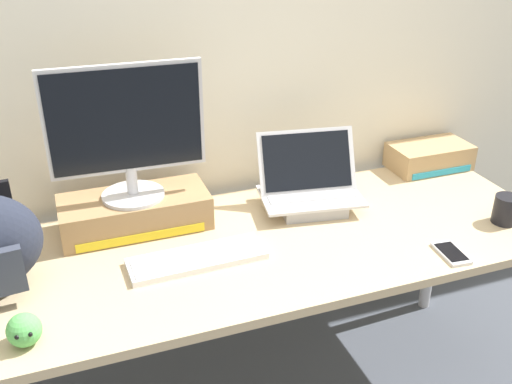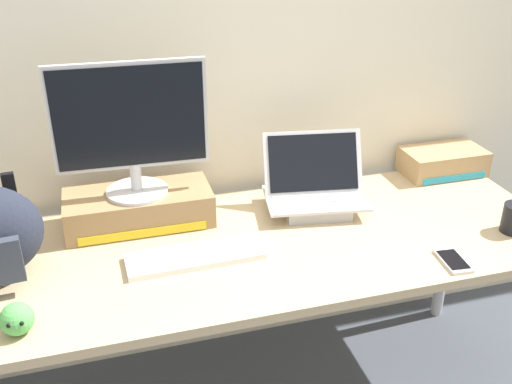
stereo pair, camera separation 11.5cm
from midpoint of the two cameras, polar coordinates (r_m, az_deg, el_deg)
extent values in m
cube|color=silver|center=(2.10, -2.00, 15.27)|extent=(7.00, 0.10, 2.60)
cube|color=tan|center=(1.90, 1.75, -5.28)|extent=(2.02, 0.73, 0.03)
cylinder|color=#B2B2B7|center=(2.71, 19.19, -5.25)|extent=(0.05, 0.05, 0.69)
cube|color=#9E7A51|center=(2.00, -9.67, -1.55)|extent=(0.48, 0.21, 0.11)
cube|color=yellow|center=(1.92, -9.16, -4.01)|extent=(0.41, 0.00, 0.03)
cylinder|color=silver|center=(1.97, -9.81, 0.07)|extent=(0.20, 0.20, 0.01)
cylinder|color=silver|center=(1.95, -9.93, 1.47)|extent=(0.04, 0.04, 0.09)
cube|color=silver|center=(1.87, -10.42, 7.22)|extent=(0.49, 0.04, 0.34)
cube|color=black|center=(1.86, -10.40, 7.11)|extent=(0.46, 0.02, 0.32)
cube|color=#ADADB2|center=(2.09, 7.34, -1.25)|extent=(0.25, 0.23, 0.04)
cube|color=silver|center=(2.07, 7.38, -0.61)|extent=(0.38, 0.28, 0.01)
cube|color=#B7B7BC|center=(2.08, 7.28, -0.24)|extent=(0.32, 0.17, 0.00)
cube|color=silver|center=(2.08, 7.14, 2.83)|extent=(0.36, 0.16, 0.21)
cube|color=black|center=(2.08, 7.17, 2.83)|extent=(0.32, 0.14, 0.18)
cube|color=white|center=(1.81, -4.10, -6.27)|extent=(0.42, 0.15, 0.02)
cube|color=silver|center=(1.80, -4.11, -5.96)|extent=(0.40, 0.13, 0.00)
cube|color=black|center=(1.89, -20.87, -1.32)|extent=(0.04, 0.02, 0.22)
cube|color=silver|center=(1.91, 20.23, -6.33)|extent=(0.08, 0.14, 0.01)
cube|color=black|center=(1.90, 20.26, -6.18)|extent=(0.07, 0.11, 0.00)
sphere|color=#56B256|center=(1.61, -20.25, -11.52)|extent=(0.09, 0.09, 0.09)
sphere|color=black|center=(1.57, -20.91, -12.06)|extent=(0.01, 0.01, 0.01)
sphere|color=black|center=(1.57, -19.81, -11.96)|extent=(0.01, 0.01, 0.01)
cube|color=tan|center=(2.47, 18.94, 2.81)|extent=(0.32, 0.18, 0.10)
cube|color=#2899BC|center=(2.42, 20.00, 1.24)|extent=(0.27, 0.00, 0.02)
camera|label=1|loc=(0.06, -88.17, 0.92)|focal=41.24mm
camera|label=2|loc=(0.06, 91.83, -0.92)|focal=41.24mm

